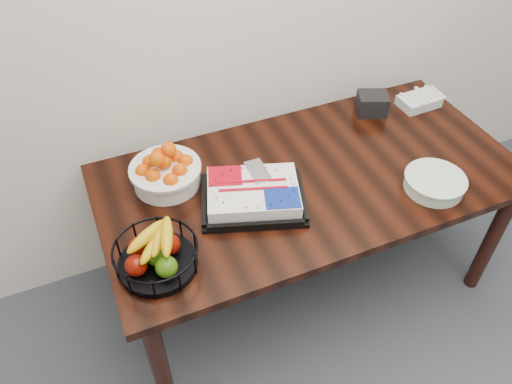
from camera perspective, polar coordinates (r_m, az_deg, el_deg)
name	(u,v)px	position (r m, az deg, el deg)	size (l,w,h in m)	color
table	(310,189)	(2.20, 6.14, 0.30)	(1.80, 0.90, 0.75)	black
cake_tray	(253,195)	(1.99, -0.34, -0.29)	(0.49, 0.44, 0.09)	black
tangerine_bowl	(165,169)	(2.07, -10.34, 2.63)	(0.30, 0.30, 0.19)	white
fruit_basket	(156,255)	(1.78, -11.35, -7.03)	(0.30, 0.30, 0.16)	black
plate_stack	(434,183)	(2.18, 19.72, 0.98)	(0.25, 0.25, 0.06)	white
fork_bag	(419,101)	(2.66, 18.12, 9.88)	(0.20, 0.14, 0.06)	silver
napkin_box	(372,104)	(2.53, 13.13, 9.81)	(0.14, 0.12, 0.10)	black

